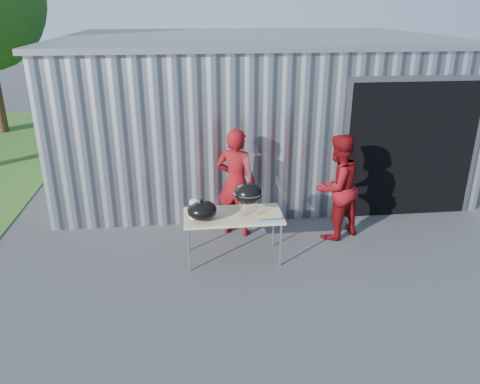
{
  "coord_description": "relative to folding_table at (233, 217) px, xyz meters",
  "views": [
    {
      "loc": [
        -0.7,
        -6.07,
        3.72
      ],
      "look_at": [
        0.04,
        0.54,
        1.05
      ],
      "focal_mm": 35.0,
      "sensor_mm": 36.0,
      "label": 1
    }
  ],
  "objects": [
    {
      "name": "folding_table",
      "position": [
        0.0,
        0.0,
        0.0
      ],
      "size": [
        1.5,
        0.75,
        0.75
      ],
      "color": "tan",
      "rests_on": "ground"
    },
    {
      "name": "grill_lid",
      "position": [
        -0.47,
        -0.1,
        0.18
      ],
      "size": [
        0.44,
        0.44,
        0.32
      ],
      "color": "black",
      "rests_on": "folding_table"
    },
    {
      "name": "paper_towels",
      "position": [
        -0.59,
        -0.05,
        0.18
      ],
      "size": [
        0.12,
        0.12,
        0.28
      ],
      "primitive_type": "cylinder",
      "color": "white",
      "rests_on": "folding_table"
    },
    {
      "name": "person_bystander",
      "position": [
        1.8,
        0.57,
        0.19
      ],
      "size": [
        1.09,
        1.01,
        1.8
      ],
      "primitive_type": "imported",
      "rotation": [
        0.0,
        0.0,
        3.62
      ],
      "color": "maroon",
      "rests_on": "ground"
    },
    {
      "name": "building",
      "position": [
        1.0,
        4.21,
        0.83
      ],
      "size": [
        8.2,
        6.2,
        3.1
      ],
      "color": "silver",
      "rests_on": "ground"
    },
    {
      "name": "kettle_grill",
      "position": [
        0.23,
        0.01,
        0.46
      ],
      "size": [
        0.44,
        0.44,
        0.94
      ],
      "color": "black",
      "rests_on": "folding_table"
    },
    {
      "name": "white_tub",
      "position": [
        -0.55,
        0.22,
        0.09
      ],
      "size": [
        0.2,
        0.15,
        0.1
      ],
      "primitive_type": "cube",
      "color": "white",
      "rests_on": "folding_table"
    },
    {
      "name": "person_cook",
      "position": [
        0.14,
        0.88,
        0.23
      ],
      "size": [
        0.81,
        0.69,
        1.87
      ],
      "primitive_type": "imported",
      "rotation": [
        0.0,
        0.0,
        2.71
      ],
      "color": "maroon",
      "rests_on": "ground"
    },
    {
      "name": "ground",
      "position": [
        0.08,
        -0.38,
        -0.71
      ],
      "size": [
        80.0,
        80.0,
        0.0
      ],
      "primitive_type": "plane",
      "color": "#353538"
    },
    {
      "name": "foil_box",
      "position": [
        0.54,
        -0.25,
        0.07
      ],
      "size": [
        0.32,
        0.05,
        0.06
      ],
      "color": "#1B50B1",
      "rests_on": "folding_table"
    }
  ]
}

